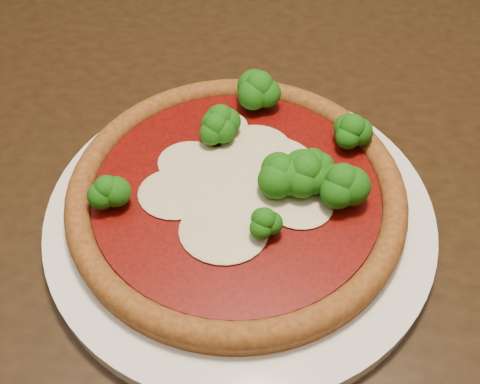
# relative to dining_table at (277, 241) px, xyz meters

# --- Properties ---
(dining_table) EXTENTS (1.17, 0.91, 0.75)m
(dining_table) POSITION_rel_dining_table_xyz_m (0.00, 0.00, 0.00)
(dining_table) COLOR black
(dining_table) RESTS_ON floor
(plate) EXTENTS (0.35, 0.35, 0.02)m
(plate) POSITION_rel_dining_table_xyz_m (-0.03, -0.05, 0.11)
(plate) COLOR silver
(plate) RESTS_ON dining_table
(pizza) EXTENTS (0.31, 0.31, 0.06)m
(pizza) POSITION_rel_dining_table_xyz_m (-0.03, -0.04, 0.13)
(pizza) COLOR brown
(pizza) RESTS_ON plate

